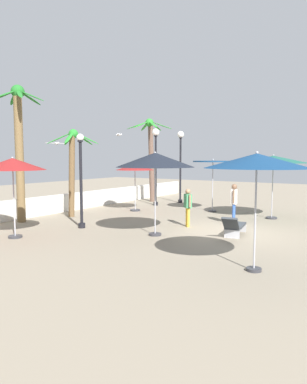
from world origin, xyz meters
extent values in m
plane|color=gray|center=(0.00, 0.00, 0.00)|extent=(56.00, 56.00, 0.00)
cube|color=silver|center=(0.00, 9.22, 0.46)|extent=(25.20, 0.30, 0.93)
cylinder|color=#333338|center=(-1.90, 1.91, 0.04)|extent=(0.47, 0.47, 0.08)
cylinder|color=#A5A5AD|center=(-1.90, 1.91, 1.29)|extent=(0.05, 0.05, 2.59)
cone|color=black|center=(-1.90, 1.91, 2.80)|extent=(2.90, 2.90, 0.53)
sphere|color=#99999E|center=(-1.90, 1.91, 3.07)|extent=(0.08, 0.08, 0.08)
cylinder|color=#333338|center=(-4.06, -2.52, 0.04)|extent=(0.39, 0.39, 0.08)
cylinder|color=#A5A5AD|center=(-4.06, -2.52, 1.34)|extent=(0.05, 0.05, 2.68)
cone|color=navy|center=(-4.06, -2.52, 2.82)|extent=(2.64, 2.64, 0.37)
sphere|color=#99999E|center=(-4.06, -2.52, 3.01)|extent=(0.08, 0.08, 0.08)
cylinder|color=#333338|center=(-5.01, 5.92, 0.04)|extent=(0.49, 0.49, 0.08)
cylinder|color=#A5A5AD|center=(-5.01, 5.92, 1.25)|extent=(0.05, 0.05, 2.50)
cone|color=maroon|center=(-5.01, 5.92, 2.66)|extent=(2.33, 2.33, 0.43)
sphere|color=#99999E|center=(-5.01, 5.92, 2.88)|extent=(0.08, 0.08, 0.08)
cylinder|color=#333338|center=(4.18, -0.71, 0.04)|extent=(0.52, 0.52, 0.08)
cylinder|color=#A5A5AD|center=(4.18, -0.71, 1.34)|extent=(0.05, 0.05, 2.68)
cone|color=#1E594C|center=(4.18, -0.71, 2.80)|extent=(3.18, 3.18, 0.34)
sphere|color=#99999E|center=(4.18, -0.71, 2.99)|extent=(0.08, 0.08, 0.08)
cylinder|color=#333338|center=(4.65, 2.54, 0.04)|extent=(0.42, 0.42, 0.08)
cylinder|color=#A5A5AD|center=(4.65, 2.54, 1.35)|extent=(0.05, 0.05, 2.70)
cylinder|color=navy|center=(4.65, 2.54, 2.68)|extent=(2.10, 2.10, 0.06)
sphere|color=#99999E|center=(4.65, 2.54, 2.77)|extent=(0.08, 0.08, 0.08)
cylinder|color=#333338|center=(2.65, 6.15, 0.04)|extent=(0.54, 0.54, 0.08)
cylinder|color=#A5A5AD|center=(2.65, 6.15, 1.13)|extent=(0.05, 0.05, 2.27)
cone|color=maroon|center=(2.65, 6.15, 2.37)|extent=(2.05, 2.05, 0.31)
sphere|color=#99999E|center=(2.65, 6.15, 2.55)|extent=(0.08, 0.08, 0.08)
cylinder|color=brown|center=(6.54, 7.68, 2.54)|extent=(0.55, 0.32, 5.09)
sphere|color=#2C8A2B|center=(6.31, 7.68, 5.08)|extent=(0.52, 0.52, 0.52)
ellipsoid|color=#2C8A2B|center=(7.05, 7.70, 4.91)|extent=(1.43, 0.24, 0.55)
ellipsoid|color=#2C8A2B|center=(6.73, 8.30, 4.91)|extent=(0.97, 1.29, 0.55)
ellipsoid|color=#2C8A2B|center=(5.90, 8.31, 4.91)|extent=(0.94, 1.31, 0.55)
ellipsoid|color=#2C8A2B|center=(5.57, 7.79, 4.91)|extent=(1.44, 0.40, 0.55)
ellipsoid|color=#2C8A2B|center=(5.85, 7.09, 4.91)|extent=(1.03, 1.25, 0.55)
ellipsoid|color=#2C8A2B|center=(6.67, 7.03, 4.91)|extent=(0.87, 1.34, 0.55)
cylinder|color=brown|center=(-0.51, 7.65, 2.01)|extent=(0.44, 0.28, 4.04)
sphere|color=#27892C|center=(-0.35, 7.65, 4.03)|extent=(0.46, 0.46, 0.46)
ellipsoid|color=#27892C|center=(0.31, 7.61, 3.81)|extent=(1.23, 0.27, 0.61)
ellipsoid|color=#27892C|center=(-0.08, 8.25, 3.81)|extent=(0.68, 1.20, 0.61)
ellipsoid|color=#27892C|center=(-0.85, 8.07, 3.81)|extent=(1.07, 0.93, 0.61)
ellipsoid|color=#27892C|center=(-0.93, 7.34, 3.81)|extent=(1.17, 0.75, 0.61)
ellipsoid|color=#27892C|center=(-0.05, 7.06, 3.81)|extent=(0.72, 1.18, 0.61)
cylinder|color=brown|center=(-2.85, 8.44, 2.87)|extent=(0.39, 0.36, 5.74)
sphere|color=#227027|center=(-2.83, 8.44, 5.74)|extent=(0.58, 0.58, 0.58)
ellipsoid|color=#227027|center=(-2.18, 8.44, 5.55)|extent=(1.22, 0.22, 0.55)
ellipsoid|color=#227027|center=(-2.59, 9.04, 5.55)|extent=(0.64, 1.20, 0.55)
ellipsoid|color=#227027|center=(-3.22, 8.95, 5.55)|extent=(0.89, 1.09, 0.55)
ellipsoid|color=#227027|center=(-3.47, 8.34, 5.55)|extent=(1.23, 0.37, 0.55)
ellipsoid|color=#227027|center=(-3.15, 7.88, 5.55)|extent=(0.79, 1.15, 0.55)
ellipsoid|color=#227027|center=(-2.59, 7.84, 5.55)|extent=(0.64, 1.20, 0.55)
cylinder|color=black|center=(7.10, 5.85, 0.10)|extent=(0.28, 0.28, 0.20)
cylinder|color=black|center=(7.10, 5.85, 2.05)|extent=(0.12, 0.12, 4.11)
cylinder|color=black|center=(7.10, 5.85, 4.11)|extent=(0.22, 0.22, 0.06)
sphere|color=white|center=(7.10, 5.85, 4.32)|extent=(0.42, 0.42, 0.42)
cylinder|color=black|center=(-2.36, 5.21, 0.10)|extent=(0.28, 0.28, 0.20)
cylinder|color=black|center=(-2.36, 5.21, 1.77)|extent=(0.12, 0.12, 3.54)
cylinder|color=black|center=(-2.36, 5.21, 3.54)|extent=(0.22, 0.22, 0.06)
sphere|color=white|center=(-2.36, 5.21, 3.69)|extent=(0.30, 0.30, 0.30)
cylinder|color=black|center=(5.17, 6.46, 0.10)|extent=(0.28, 0.28, 0.20)
cylinder|color=black|center=(5.17, 6.46, 2.08)|extent=(0.12, 0.12, 4.15)
cylinder|color=black|center=(5.17, 6.46, 4.15)|extent=(0.22, 0.22, 0.06)
sphere|color=white|center=(5.17, 6.46, 4.37)|extent=(0.44, 0.44, 0.44)
cube|color=#B7B7BC|center=(0.48, -0.46, 0.17)|extent=(0.13, 0.55, 0.35)
cube|color=#B7B7BC|center=(-0.80, -0.67, 0.17)|extent=(0.13, 0.55, 0.35)
cube|color=#33383D|center=(-0.16, -0.56, 0.35)|extent=(1.47, 0.77, 0.08)
cube|color=#33383D|center=(-1.06, -0.71, 0.60)|extent=(0.62, 0.63, 0.49)
cylinder|color=#3359B2|center=(1.79, 0.27, 0.44)|extent=(0.12, 0.12, 0.89)
cylinder|color=#3359B2|center=(1.95, 0.31, 0.44)|extent=(0.12, 0.12, 0.89)
cube|color=silver|center=(1.87, 0.29, 1.20)|extent=(0.41, 0.32, 0.63)
sphere|color=brown|center=(1.87, 0.29, 1.63)|extent=(0.24, 0.24, 0.24)
cylinder|color=brown|center=(1.64, 0.23, 1.23)|extent=(0.08, 0.08, 0.57)
cylinder|color=brown|center=(2.10, 0.35, 1.23)|extent=(0.08, 0.08, 0.57)
cylinder|color=gold|center=(0.21, 1.63, 0.40)|extent=(0.12, 0.12, 0.80)
cylinder|color=gold|center=(0.32, 1.75, 0.40)|extent=(0.12, 0.12, 0.80)
cube|color=#3F8C59|center=(0.27, 1.69, 1.09)|extent=(0.42, 0.43, 0.57)
sphere|color=#936B4C|center=(0.27, 1.69, 1.48)|extent=(0.22, 0.22, 0.22)
cylinder|color=#936B4C|center=(0.10, 1.51, 1.12)|extent=(0.08, 0.08, 0.51)
cylinder|color=#936B4C|center=(0.43, 1.87, 1.12)|extent=(0.08, 0.08, 0.51)
ellipsoid|color=white|center=(4.63, 8.86, 4.27)|extent=(0.29, 0.33, 0.12)
sphere|color=white|center=(4.74, 8.72, 4.30)|extent=(0.10, 0.10, 0.10)
cube|color=silver|center=(4.82, 9.00, 4.29)|extent=(0.45, 0.39, 0.14)
cube|color=silver|center=(4.45, 8.71, 4.29)|extent=(0.46, 0.40, 0.05)
ellipsoid|color=white|center=(-0.39, 8.82, 3.58)|extent=(0.15, 0.33, 0.12)
sphere|color=white|center=(-0.40, 8.65, 3.61)|extent=(0.10, 0.10, 0.10)
cube|color=silver|center=(-0.08, 8.79, 3.60)|extent=(0.63, 0.20, 0.03)
cube|color=silver|center=(-0.70, 8.85, 3.60)|extent=(0.63, 0.20, 0.03)
camera|label=1|loc=(-13.04, -5.33, 2.91)|focal=33.92mm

